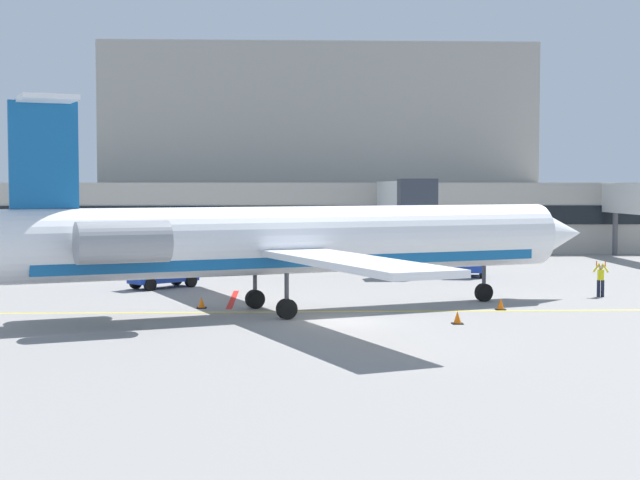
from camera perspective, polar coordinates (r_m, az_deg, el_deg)
ground at (r=41.73m, az=1.28°, el=-4.89°), size 120.00×120.00×0.11m
terminal_building at (r=90.57m, az=-0.36°, el=4.06°), size 77.00×16.91×18.89m
jet_bridge_west at (r=70.92m, az=4.82°, el=2.47°), size 2.40×20.24×6.29m
regional_jet at (r=44.17m, az=-1.99°, el=-0.06°), size 31.80×26.21×9.42m
baggage_tug at (r=66.33m, az=5.24°, el=-0.96°), size 2.82×3.50×2.27m
pushback_tractor at (r=62.34m, az=8.70°, el=-1.23°), size 2.65×3.38×2.32m
belt_loader at (r=55.47m, az=-9.61°, el=-1.88°), size 3.94×3.74×2.08m
fuel_tank at (r=68.73m, az=-13.12°, el=-0.40°), size 7.98×2.76×2.87m
marshaller at (r=52.71m, az=16.27°, el=-2.22°), size 0.81×0.37×1.89m
safety_cone_alpha at (r=46.24m, az=10.63°, el=-3.78°), size 0.47×0.47×0.55m
safety_cone_bravo at (r=46.39m, az=-7.02°, el=-3.72°), size 0.47×0.47×0.55m
safety_cone_charlie at (r=41.26m, az=8.13°, el=-4.60°), size 0.47×0.47×0.55m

